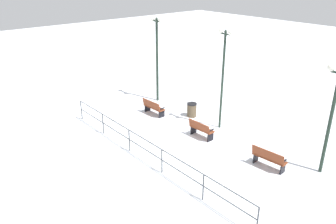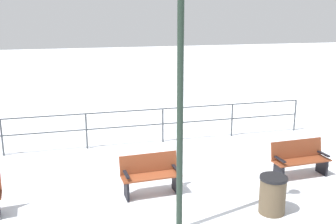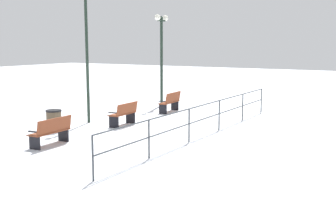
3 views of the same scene
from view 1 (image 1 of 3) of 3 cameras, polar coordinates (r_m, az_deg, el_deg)
The scene contains 9 objects.
ground_plane at distance 17.70m, azimuth 5.95°, elevation -4.08°, with size 80.00×80.00×0.00m, color white.
bench_nearest at distance 15.34m, azimuth 16.53°, elevation -7.43°, with size 0.61×1.53×0.95m.
bench_second at distance 17.35m, azimuth 5.56°, elevation -2.87°, with size 0.58×1.38×0.92m.
bench_third at distance 20.00m, azimuth -2.48°, elevation 0.81°, with size 0.59×1.51×0.91m.
lamppost_near at distance 14.80m, azimuth 26.06°, elevation 1.38°, with size 0.30×1.04×4.65m.
lamppost_middle at distance 17.55m, azimuth 9.30°, elevation 7.98°, with size 0.27×0.87×5.30m.
lamppost_far at distance 21.33m, azimuth -1.87°, elevation 11.08°, with size 0.32×1.07×5.37m.
waterfront_railing at distance 15.13m, azimuth -3.95°, elevation -5.71°, with size 0.05×12.13×1.13m.
trash_bin at distance 19.81m, azimuth 4.00°, elevation 0.37°, with size 0.57×0.57×0.81m.
Camera 1 is at (-11.51, -10.76, 8.05)m, focal length 36.35 mm.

